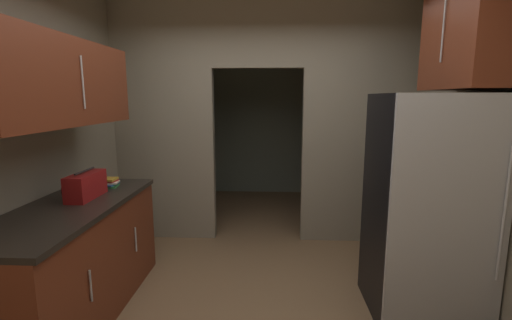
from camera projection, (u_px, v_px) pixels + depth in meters
The scene contains 8 objects.
kitchen_partition at pixel (263, 116), 4.14m from camera, with size 3.47×0.12×2.77m.
adjoining_room_shell at pixel (265, 117), 5.73m from camera, with size 3.47×2.27×2.77m.
refrigerator at pixel (426, 207), 2.75m from camera, with size 0.80×0.76×1.73m.
lower_cabinet_run at pixel (75, 261), 2.76m from camera, with size 0.68×1.77×0.90m.
upper_cabinet_counterside at pixel (58, 82), 2.52m from camera, with size 0.36×1.60×0.61m.
upper_cabinet_fridgeside at pixel (470, 20), 2.60m from camera, with size 0.36×0.88×1.00m.
boombox at pixel (86, 186), 2.86m from camera, with size 0.17×0.40×0.23m.
book_stack at pixel (111, 183), 3.23m from camera, with size 0.14×0.17×0.08m.
Camera 1 is at (0.14, -2.45, 1.70)m, focal length 25.05 mm.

